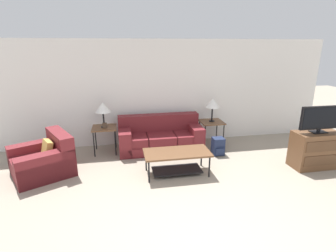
{
  "coord_description": "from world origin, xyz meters",
  "views": [
    {
      "loc": [
        -0.98,
        -2.44,
        2.46
      ],
      "look_at": [
        -0.01,
        2.8,
        0.8
      ],
      "focal_mm": 28.0,
      "sensor_mm": 36.0,
      "label": 1
    }
  ],
  "objects_px": {
    "table_lamp_left": "(103,108)",
    "backpack": "(218,146)",
    "couch": "(160,137)",
    "tv_console": "(315,150)",
    "television": "(321,118)",
    "coffee_table": "(177,157)",
    "table_lamp_right": "(213,103)",
    "side_table_left": "(104,130)",
    "armchair": "(44,160)",
    "side_table_right": "(212,124)"
  },
  "relations": [
    {
      "from": "side_table_left",
      "to": "table_lamp_left",
      "type": "xyz_separation_m",
      "value": [
        0.0,
        -0.0,
        0.52
      ]
    },
    {
      "from": "couch",
      "to": "tv_console",
      "type": "xyz_separation_m",
      "value": [
        3.0,
        -1.55,
        0.08
      ]
    },
    {
      "from": "coffee_table",
      "to": "table_lamp_right",
      "type": "relative_size",
      "value": 2.22
    },
    {
      "from": "side_table_left",
      "to": "tv_console",
      "type": "xyz_separation_m",
      "value": [
        4.32,
        -1.59,
        -0.18
      ]
    },
    {
      "from": "coffee_table",
      "to": "television",
      "type": "bearing_deg",
      "value": -4.27
    },
    {
      "from": "couch",
      "to": "backpack",
      "type": "xyz_separation_m",
      "value": [
        1.27,
        -0.58,
        -0.1
      ]
    },
    {
      "from": "armchair",
      "to": "side_table_left",
      "type": "relative_size",
      "value": 2.22
    },
    {
      "from": "armchair",
      "to": "backpack",
      "type": "bearing_deg",
      "value": 4.05
    },
    {
      "from": "couch",
      "to": "table_lamp_right",
      "type": "distance_m",
      "value": 1.53
    },
    {
      "from": "coffee_table",
      "to": "side_table_left",
      "type": "relative_size",
      "value": 2.06
    },
    {
      "from": "couch",
      "to": "side_table_right",
      "type": "bearing_deg",
      "value": 1.91
    },
    {
      "from": "table_lamp_left",
      "to": "couch",
      "type": "bearing_deg",
      "value": -1.91
    },
    {
      "from": "coffee_table",
      "to": "side_table_right",
      "type": "bearing_deg",
      "value": 49.15
    },
    {
      "from": "side_table_right",
      "to": "side_table_left",
      "type": "bearing_deg",
      "value": 180.0
    },
    {
      "from": "coffee_table",
      "to": "table_lamp_right",
      "type": "distance_m",
      "value": 1.97
    },
    {
      "from": "armchair",
      "to": "coffee_table",
      "type": "bearing_deg",
      "value": -10.81
    },
    {
      "from": "television",
      "to": "tv_console",
      "type": "bearing_deg",
      "value": -90.0
    },
    {
      "from": "armchair",
      "to": "table_lamp_right",
      "type": "xyz_separation_m",
      "value": [
        3.76,
        0.89,
        0.8
      ]
    },
    {
      "from": "couch",
      "to": "armchair",
      "type": "xyz_separation_m",
      "value": [
        -2.45,
        -0.84,
        -0.02
      ]
    },
    {
      "from": "side_table_right",
      "to": "television",
      "type": "relative_size",
      "value": 0.71
    },
    {
      "from": "armchair",
      "to": "couch",
      "type": "bearing_deg",
      "value": 18.96
    },
    {
      "from": "coffee_table",
      "to": "side_table_left",
      "type": "bearing_deg",
      "value": 136.18
    },
    {
      "from": "armchair",
      "to": "table_lamp_left",
      "type": "bearing_deg",
      "value": 37.88
    },
    {
      "from": "coffee_table",
      "to": "backpack",
      "type": "height_order",
      "value": "coffee_table"
    },
    {
      "from": "television",
      "to": "backpack",
      "type": "relative_size",
      "value": 2.16
    },
    {
      "from": "coffee_table",
      "to": "table_lamp_left",
      "type": "height_order",
      "value": "table_lamp_left"
    },
    {
      "from": "couch",
      "to": "table_lamp_right",
      "type": "bearing_deg",
      "value": 1.91
    },
    {
      "from": "table_lamp_right",
      "to": "backpack",
      "type": "distance_m",
      "value": 1.09
    },
    {
      "from": "tv_console",
      "to": "television",
      "type": "relative_size",
      "value": 1.06
    },
    {
      "from": "side_table_left",
      "to": "table_lamp_right",
      "type": "relative_size",
      "value": 1.08
    },
    {
      "from": "armchair",
      "to": "backpack",
      "type": "xyz_separation_m",
      "value": [
        3.72,
        0.26,
        -0.08
      ]
    },
    {
      "from": "side_table_right",
      "to": "table_lamp_right",
      "type": "bearing_deg",
      "value": -90.0
    },
    {
      "from": "coffee_table",
      "to": "table_lamp_left",
      "type": "distance_m",
      "value": 2.12
    },
    {
      "from": "coffee_table",
      "to": "table_lamp_right",
      "type": "xyz_separation_m",
      "value": [
        1.19,
        1.38,
        0.74
      ]
    },
    {
      "from": "table_lamp_left",
      "to": "table_lamp_right",
      "type": "xyz_separation_m",
      "value": [
        2.62,
        0.0,
        0.0
      ]
    },
    {
      "from": "couch",
      "to": "backpack",
      "type": "distance_m",
      "value": 1.4
    },
    {
      "from": "couch",
      "to": "tv_console",
      "type": "distance_m",
      "value": 3.38
    },
    {
      "from": "couch",
      "to": "coffee_table",
      "type": "relative_size",
      "value": 1.55
    },
    {
      "from": "table_lamp_right",
      "to": "tv_console",
      "type": "height_order",
      "value": "table_lamp_right"
    },
    {
      "from": "armchair",
      "to": "coffee_table",
      "type": "distance_m",
      "value": 2.62
    },
    {
      "from": "couch",
      "to": "table_lamp_right",
      "type": "height_order",
      "value": "table_lamp_right"
    },
    {
      "from": "side_table_left",
      "to": "television",
      "type": "relative_size",
      "value": 0.71
    },
    {
      "from": "table_lamp_left",
      "to": "backpack",
      "type": "distance_m",
      "value": 2.8
    },
    {
      "from": "couch",
      "to": "tv_console",
      "type": "bearing_deg",
      "value": -27.26
    },
    {
      "from": "tv_console",
      "to": "side_table_left",
      "type": "bearing_deg",
      "value": 159.75
    },
    {
      "from": "armchair",
      "to": "table_lamp_right",
      "type": "distance_m",
      "value": 3.95
    },
    {
      "from": "table_lamp_right",
      "to": "tv_console",
      "type": "xyz_separation_m",
      "value": [
        1.69,
        -1.59,
        -0.71
      ]
    },
    {
      "from": "armchair",
      "to": "table_lamp_left",
      "type": "distance_m",
      "value": 1.65
    },
    {
      "from": "side_table_left",
      "to": "backpack",
      "type": "xyz_separation_m",
      "value": [
        2.58,
        -0.62,
        -0.37
      ]
    },
    {
      "from": "table_lamp_left",
      "to": "side_table_left",
      "type": "bearing_deg",
      "value": 106.7
    }
  ]
}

